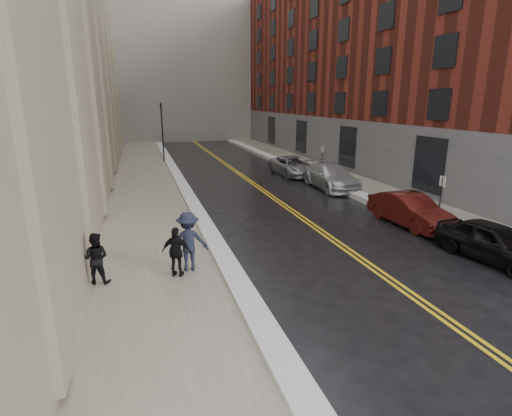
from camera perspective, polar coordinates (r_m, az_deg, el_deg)
ground at (r=9.46m, az=18.81°, el=-20.86°), size 160.00×160.00×0.00m
sidewalk_left at (r=22.73m, az=-15.31°, el=1.02°), size 4.00×64.00×0.15m
sidewalk_right at (r=26.58m, az=15.16°, el=3.05°), size 3.00×64.00×0.15m
lane_stripe_a at (r=23.85m, az=1.43°, el=2.04°), size 0.12×64.00×0.01m
lane_stripe_b at (r=23.92m, az=1.98°, el=2.08°), size 0.12×64.00×0.01m
snow_ridge_left at (r=22.86m, az=-9.56°, el=1.58°), size 0.70×60.80×0.26m
snow_ridge_right at (r=25.65m, az=11.64°, el=3.01°), size 0.85×60.80×0.30m
building_right at (r=36.81m, az=22.23°, el=19.73°), size 14.00×50.00×18.00m
traffic_signal at (r=36.23m, az=-13.26°, el=11.11°), size 0.18×0.15×5.20m
parking_sign_near at (r=19.39m, az=24.89°, el=1.62°), size 0.06×0.35×2.23m
parking_sign_far at (r=29.29m, az=9.41°, el=7.01°), size 0.06×0.35×2.23m
car_black at (r=16.09m, az=30.86°, el=-4.22°), size 2.16×4.23×1.38m
car_maroon at (r=18.98m, az=21.11°, el=-0.26°), size 1.74×4.39×1.42m
car_silver_near at (r=25.71m, az=10.61°, el=4.49°), size 2.27×5.32×1.53m
car_silver_far at (r=29.81m, az=5.32°, el=6.00°), size 2.49×5.05×1.38m
pedestrian_a at (r=12.77m, az=-21.90°, el=-6.66°), size 0.90×0.79×1.56m
pedestrian_b at (r=12.85m, az=-9.64°, el=-4.74°), size 1.28×0.79×1.92m
pedestrian_c at (r=12.52m, az=-11.26°, el=-6.19°), size 1.00×0.73×1.58m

